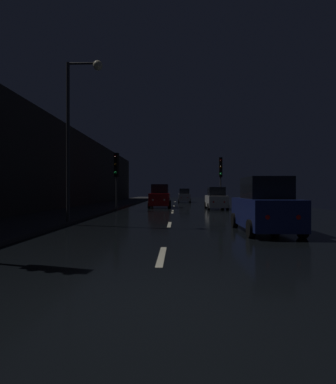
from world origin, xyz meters
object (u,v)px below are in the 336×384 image
(car_approaching_headlights, at_px, (160,197))
(car_distant_taillights, at_px, (184,196))
(traffic_light_far_right, at_px, (221,171))
(traffic_light_far_left, at_px, (116,169))
(car_parked_right_far, at_px, (216,199))
(car_parked_right_near, at_px, (265,207))
(streetlamp_overhead, at_px, (77,117))

(car_approaching_headlights, bearing_deg, car_distant_taillights, 168.68)
(traffic_light_far_right, distance_m, traffic_light_far_left, 10.32)
(car_parked_right_far, xyz_separation_m, car_distant_taillights, (-2.41, 15.23, -0.01))
(traffic_light_far_left, relative_size, car_distant_taillights, 1.23)
(traffic_light_far_left, bearing_deg, car_approaching_headlights, 156.12)
(car_parked_right_near, height_order, car_distant_taillights, car_parked_right_near)
(traffic_light_far_left, distance_m, car_parked_right_near, 14.78)
(traffic_light_far_right, distance_m, car_distant_taillights, 13.07)
(traffic_light_far_left, height_order, car_distant_taillights, traffic_light_far_left)
(traffic_light_far_right, bearing_deg, streetlamp_overhead, -29.17)
(streetlamp_overhead, bearing_deg, car_parked_right_near, -15.29)
(car_distant_taillights, bearing_deg, traffic_light_far_left, 161.66)
(traffic_light_far_right, relative_size, car_approaching_headlights, 1.10)
(car_parked_right_near, distance_m, car_distant_taillights, 29.63)
(car_parked_right_far, bearing_deg, traffic_light_far_left, 105.22)
(traffic_light_far_left, height_order, car_parked_right_near, traffic_light_far_left)
(car_parked_right_far, bearing_deg, streetlamp_overhead, 146.74)
(car_approaching_headlights, relative_size, car_distant_taillights, 1.17)
(traffic_light_far_left, xyz_separation_m, car_distant_taillights, (5.79, 17.46, -2.45))
(traffic_light_far_right, height_order, car_distant_taillights, traffic_light_far_right)
(traffic_light_far_right, xyz_separation_m, car_approaching_headlights, (-5.78, -0.46, -2.46))
(car_approaching_headlights, bearing_deg, traffic_light_far_left, -34.96)
(traffic_light_far_right, relative_size, car_parked_right_near, 1.15)
(car_approaching_headlights, xyz_separation_m, car_parked_right_near, (4.98, -16.66, -0.04))
(streetlamp_overhead, distance_m, car_distant_taillights, 28.22)
(traffic_light_far_left, xyz_separation_m, car_parked_right_near, (8.20, -12.07, -2.35))
(streetlamp_overhead, xyz_separation_m, car_parked_right_near, (7.95, -2.17, -4.03))
(car_parked_right_near, bearing_deg, traffic_light_far_left, 34.19)
(traffic_light_far_left, bearing_deg, car_parked_right_near, 45.27)
(traffic_light_far_right, xyz_separation_m, car_parked_right_far, (-0.80, -2.83, -2.60))
(car_distant_taillights, bearing_deg, streetlamp_overhead, 168.55)
(traffic_light_far_left, distance_m, car_parked_right_far, 8.84)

